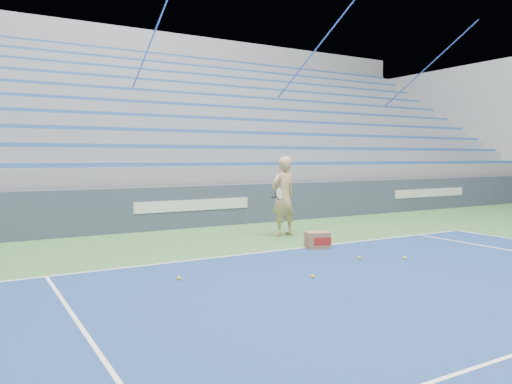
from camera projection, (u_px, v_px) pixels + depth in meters
sponsor_barrier at (192, 207)px, 13.17m from camera, size 30.00×0.32×1.10m
bleachers at (129, 143)px, 17.96m from camera, size 31.00×9.15×7.30m
tennis_player at (283, 196)px, 11.74m from camera, size 0.98×0.90×1.87m
ball_box at (317, 240)px, 10.11m from camera, size 0.54×0.47×0.34m
tennis_ball_0 at (179, 278)px, 7.49m from camera, size 0.07×0.07×0.07m
tennis_ball_1 at (405, 258)px, 9.00m from camera, size 0.07×0.07×0.07m
tennis_ball_2 at (359, 258)px, 9.00m from camera, size 0.07×0.07×0.07m
tennis_ball_3 at (313, 277)px, 7.60m from camera, size 0.07×0.07×0.07m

